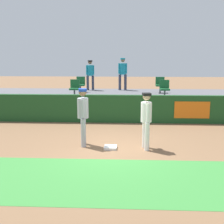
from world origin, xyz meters
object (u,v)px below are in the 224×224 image
Objects in this scene: player_runner_visitor at (83,113)px; seat_back_right at (160,84)px; spectator_hooded at (90,73)px; spectator_capped at (123,72)px; seat_back_left at (81,84)px; player_fielder_home at (146,117)px; seat_front_right at (165,88)px; first_base at (110,147)px; seat_front_left at (75,87)px.

player_runner_visitor is 2.24× the size of seat_back_right.
spectator_hooded is 0.93× the size of spectator_capped.
seat_back_left is (-1.10, 6.68, 0.29)m from player_runner_visitor.
player_fielder_home is 5.29m from seat_front_right.
seat_back_right is at bearing 160.28° from player_fielder_home.
spectator_hooded is at bearing -5.66° from spectator_capped.
player_fielder_home reaches higher than seat_back_right.
player_fielder_home is (1.12, 0.06, 1.00)m from first_base.
player_fielder_home is 8.20m from spectator_capped.
seat_back_right is 0.50× the size of spectator_hooded.
first_base is 1.50m from player_fielder_home.
seat_back_right is at bearing 146.40° from spectator_hooded.
spectator_hooded is 1.86m from spectator_capped.
seat_back_left is at bearing 17.51° from spectator_capped.
spectator_capped reaches higher than seat_front_left.
seat_front_left is (-4.32, -0.00, -0.00)m from seat_front_right.
first_base is at bearing -113.82° from seat_front_right.
player_fielder_home is at bearing -99.37° from seat_back_right.
seat_back_right is at bearing 90.86° from seat_front_right.
player_runner_visitor reaches higher than seat_front_left.
player_runner_visitor is 7.78m from spectator_hooded.
seat_back_left is 0.46× the size of spectator_capped.
player_runner_visitor is 5.85m from seat_front_right.
spectator_capped reaches higher than seat_back_left.
seat_front_left is at bearing -180.00° from seat_front_right.
seat_back_right and seat_front_left have the same top height.
player_runner_visitor reaches higher than player_fielder_home.
first_base is at bearing 78.78° from spectator_capped.
seat_back_right is 2.40m from spectator_capped.
first_base is at bearing -107.96° from seat_back_right.
seat_back_left is 1.22m from spectator_hooded.
player_runner_visitor is at bearing -115.44° from seat_back_right.
spectator_capped reaches higher than seat_front_right.
seat_front_right is (2.30, 5.20, 1.34)m from first_base.
seat_front_left is (-4.29, -1.80, -0.00)m from seat_back_right.
player_runner_visitor is 1.12× the size of spectator_hooded.
player_runner_visitor is 2.24× the size of seat_front_right.
spectator_capped is (-0.88, 8.10, 0.92)m from player_fielder_home.
player_fielder_home is 7.05m from seat_back_right.
player_fielder_home is 2.05m from player_runner_visitor.
seat_back_left is (-2.01, 7.00, 1.34)m from first_base.
first_base is 0.24× the size of spectator_hooded.
player_fielder_home is at bearing 2.85° from first_base.
seat_back_right is 4.04m from spectator_hooded.
seat_back_left is 1.00× the size of seat_back_right.
spectator_hooded is at bearing 101.31° from first_base.
seat_back_left is 4.28m from seat_back_right.
first_base is at bearing -68.75° from seat_front_left.
seat_back_right reaches higher than first_base.
player_fielder_home is 0.99× the size of spectator_capped.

